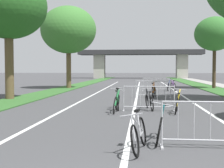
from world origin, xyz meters
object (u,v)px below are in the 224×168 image
Objects in this scene: bicycle_orange_5 at (154,91)px; bicycle_green_6 at (117,103)px; tree_left_pine_near at (8,7)px; bicycle_yellow_1 at (177,104)px; crowd_barrier_nearest at (210,125)px; bicycle_white_8 at (118,101)px; bicycle_black_0 at (149,102)px; bicycle_purple_3 at (173,86)px; tree_left_pine_far at (68,30)px; tree_right_oak_mid at (215,34)px; bicycle_silver_4 at (139,134)px; crowd_barrier_third at (153,89)px; bicycle_blue_7 at (168,86)px; crowd_barrier_second at (149,99)px; bicycle_teal_2 at (160,126)px; crowd_barrier_fourth at (156,85)px.

bicycle_orange_5 is 7.27m from bicycle_green_6.
tree_left_pine_near is 4.40× the size of bicycle_yellow_1.
bicycle_white_8 is at bearing 111.38° from crowd_barrier_nearest.
bicycle_black_0 is 12.41m from bicycle_purple_3.
tree_left_pine_far is 4.47× the size of bicycle_green_6.
bicycle_silver_4 is (-6.63, -22.53, -4.59)m from tree_right_oak_mid.
tree_right_oak_mid reaches higher than crowd_barrier_third.
bicycle_orange_5 is at bearing 78.40° from bicycle_green_6.
crowd_barrier_nearest is 18.68m from bicycle_blue_7.
crowd_barrier_nearest is 1.26× the size of bicycle_white_8.
bicycle_black_0 is 12.23m from bicycle_blue_7.
bicycle_blue_7 is (0.72, 13.07, -0.01)m from bicycle_yellow_1.
bicycle_purple_3 is at bearing -13.94° from tree_left_pine_far.
crowd_barrier_second reaches higher than bicycle_orange_5.
bicycle_teal_2 is 18.33m from bicycle_purple_3.
tree_right_oak_mid is at bearing 67.96° from bicycle_orange_5.
bicycle_teal_2 is at bearing -70.97° from bicycle_green_6.
tree_left_pine_near is 10.81m from tree_left_pine_far.
bicycle_blue_7 is at bearing 79.01° from bicycle_green_6.
crowd_barrier_second is 1.30× the size of bicycle_green_6.
bicycle_orange_5 is (-5.82, -9.64, -4.57)m from tree_right_oak_mid.
bicycle_green_6 is (-2.52, 5.48, -0.12)m from crowd_barrier_nearest.
tree_left_pine_near is 14.58m from crowd_barrier_nearest.
tree_left_pine_far reaches higher than crowd_barrier_fourth.
tree_left_pine_near is 3.31× the size of crowd_barrier_fourth.
tree_left_pine_near is at bearing 145.50° from bicycle_black_0.
crowd_barrier_nearest is 18.82m from bicycle_purple_3.
tree_left_pine_far is 3.44× the size of crowd_barrier_fourth.
bicycle_black_0 is 6.00m from bicycle_teal_2.
bicycle_black_0 is 0.99× the size of bicycle_white_8.
tree_left_pine_near reaches higher than crowd_barrier_nearest.
bicycle_yellow_1 is (-0.08, 5.60, -0.15)m from crowd_barrier_nearest.
crowd_barrier_nearest reaches higher than bicycle_white_8.
crowd_barrier_second is at bearing 85.47° from bicycle_blue_7.
crowd_barrier_nearest is 1.00× the size of crowd_barrier_third.
bicycle_white_8 is at bearing 172.98° from bicycle_black_0.
crowd_barrier_nearest is at bearing -62.87° from bicycle_green_6.
bicycle_green_6 is 1.04× the size of bicycle_blue_7.
crowd_barrier_nearest is 1.21m from bicycle_teal_2.
tree_right_oak_mid is 12.16m from bicycle_orange_5.
bicycle_teal_2 is (0.12, -6.00, 0.04)m from bicycle_black_0.
bicycle_white_8 is (-2.20, -11.72, -0.14)m from crowd_barrier_fourth.
tree_right_oak_mid reaches higher than crowd_barrier_second.
tree_left_pine_near reaches higher than bicycle_green_6.
bicycle_black_0 reaches higher than bicycle_purple_3.
crowd_barrier_second is 1.00× the size of crowd_barrier_third.
tree_right_oak_mid is at bearing 82.50° from bicycle_yellow_1.
bicycle_silver_4 is 12.92m from bicycle_orange_5.
bicycle_white_8 is at bearing 94.46° from bicycle_green_6.
bicycle_purple_3 is at bearing 39.75° from tree_left_pine_near.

